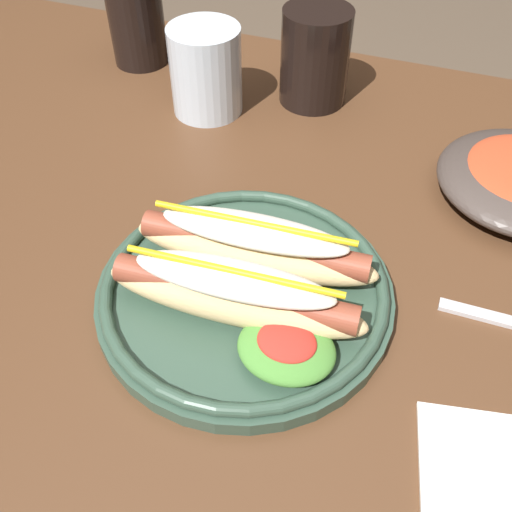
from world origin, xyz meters
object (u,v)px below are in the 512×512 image
object	(u,v)px
hot_dog_plate	(246,284)
soda_cup	(137,22)
water_cup	(206,71)
napkin	(510,488)
extra_cup	(315,57)

from	to	relation	value
hot_dog_plate	soda_cup	xyz separation A→B (m)	(-0.31, 0.38, 0.03)
water_cup	napkin	world-z (taller)	water_cup
hot_dog_plate	water_cup	bearing A→B (deg)	119.57
water_cup	extra_cup	size ratio (longest dim) A/B	0.91
soda_cup	napkin	distance (m)	0.73
extra_cup	napkin	xyz separation A→B (m)	(0.29, -0.46, -0.06)
extra_cup	water_cup	bearing A→B (deg)	-149.65
hot_dog_plate	soda_cup	world-z (taller)	soda_cup
hot_dog_plate	extra_cup	xyz separation A→B (m)	(-0.04, 0.36, 0.04)
soda_cup	extra_cup	world-z (taller)	extra_cup
hot_dog_plate	napkin	world-z (taller)	hot_dog_plate
water_cup	soda_cup	bearing A→B (deg)	149.09
water_cup	extra_cup	bearing A→B (deg)	30.35
extra_cup	napkin	size ratio (longest dim) A/B	0.94
hot_dog_plate	water_cup	distance (m)	0.34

